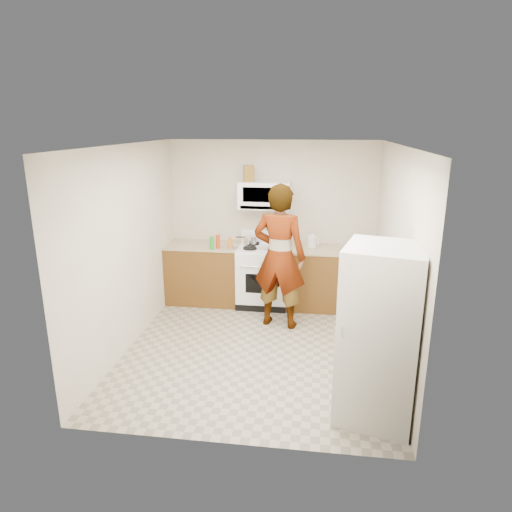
% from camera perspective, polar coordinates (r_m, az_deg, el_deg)
% --- Properties ---
extents(floor, '(3.60, 3.60, 0.00)m').
position_cam_1_polar(floor, '(5.87, 0.07, -11.46)').
color(floor, gray).
rests_on(floor, ground).
extents(back_wall, '(3.20, 0.02, 2.50)m').
position_cam_1_polar(back_wall, '(7.13, 2.02, 4.25)').
color(back_wall, beige).
rests_on(back_wall, floor).
extents(right_wall, '(0.02, 3.60, 2.50)m').
position_cam_1_polar(right_wall, '(5.44, 16.93, -0.30)').
color(right_wall, beige).
rests_on(right_wall, floor).
extents(cabinet_left, '(1.12, 0.62, 0.90)m').
position_cam_1_polar(cabinet_left, '(7.24, -6.51, -2.24)').
color(cabinet_left, brown).
rests_on(cabinet_left, floor).
extents(counter_left, '(1.14, 0.64, 0.03)m').
position_cam_1_polar(counter_left, '(7.10, -6.63, 1.34)').
color(counter_left, tan).
rests_on(counter_left, cabinet_left).
extents(cabinet_right, '(0.80, 0.62, 0.90)m').
position_cam_1_polar(cabinet_right, '(7.02, 7.24, -2.84)').
color(cabinet_right, brown).
rests_on(cabinet_right, floor).
extents(counter_right, '(0.82, 0.64, 0.03)m').
position_cam_1_polar(counter_right, '(6.89, 7.37, 0.84)').
color(counter_right, tan).
rests_on(counter_right, cabinet_right).
extents(gas_range, '(0.76, 0.65, 1.13)m').
position_cam_1_polar(gas_range, '(7.05, 0.89, -2.33)').
color(gas_range, white).
rests_on(gas_range, floor).
extents(microwave, '(0.76, 0.38, 0.40)m').
position_cam_1_polar(microwave, '(6.89, 1.07, 7.63)').
color(microwave, white).
rests_on(microwave, back_wall).
extents(person, '(0.81, 0.61, 1.99)m').
position_cam_1_polar(person, '(6.18, 2.94, -0.10)').
color(person, tan).
rests_on(person, floor).
extents(fridge, '(0.85, 0.85, 1.70)m').
position_cam_1_polar(fridge, '(4.44, 15.25, -9.48)').
color(fridge, silver).
rests_on(fridge, floor).
extents(kettle, '(0.14, 0.14, 0.16)m').
position_cam_1_polar(kettle, '(6.95, 7.03, 1.83)').
color(kettle, white).
rests_on(kettle, counter_right).
extents(jug, '(0.18, 0.18, 0.24)m').
position_cam_1_polar(jug, '(6.84, -0.93, 10.27)').
color(jug, brown).
rests_on(jug, microwave).
extents(saucepan, '(0.22, 0.22, 0.11)m').
position_cam_1_polar(saucepan, '(7.03, -0.70, 2.05)').
color(saucepan, silver).
rests_on(saucepan, gas_range).
extents(tray, '(0.29, 0.24, 0.05)m').
position_cam_1_polar(tray, '(6.78, 1.32, 1.05)').
color(tray, white).
rests_on(tray, gas_range).
extents(bottle_spray, '(0.06, 0.06, 0.21)m').
position_cam_1_polar(bottle_spray, '(6.82, -4.78, 1.80)').
color(bottle_spray, '#B9330D').
rests_on(bottle_spray, counter_left).
extents(bottle_hot_sauce, '(0.06, 0.06, 0.17)m').
position_cam_1_polar(bottle_hot_sauce, '(6.80, -3.26, 1.64)').
color(bottle_hot_sauce, orange).
rests_on(bottle_hot_sauce, counter_left).
extents(bottle_green_cap, '(0.08, 0.08, 0.19)m').
position_cam_1_polar(bottle_green_cap, '(6.76, -5.55, 1.62)').
color(bottle_green_cap, '#18851F').
rests_on(bottle_green_cap, counter_left).
extents(pot_lid, '(0.34, 0.34, 0.01)m').
position_cam_1_polar(pot_lid, '(6.84, -3.26, 1.06)').
color(pot_lid, silver).
rests_on(pot_lid, counter_left).
extents(broom, '(0.24, 0.15, 1.19)m').
position_cam_1_polar(broom, '(6.50, 14.74, -3.43)').
color(broom, white).
rests_on(broom, floor).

